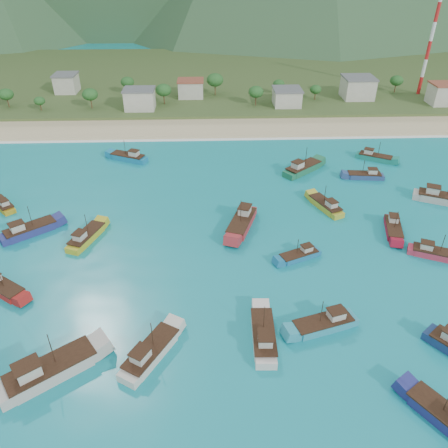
{
  "coord_description": "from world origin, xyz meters",
  "views": [
    {
      "loc": [
        -3.44,
        -53.38,
        48.93
      ],
      "look_at": [
        -0.85,
        18.0,
        3.0
      ],
      "focal_mm": 35.0,
      "sensor_mm": 36.0,
      "label": 1
    }
  ],
  "objects_px": {
    "boat_5": "(2,288)",
    "boat_27": "(374,158)",
    "boat_7": "(393,229)",
    "boat_15": "(242,223)",
    "boat_11": "(324,324)",
    "radio_tower": "(431,41)",
    "boat_25": "(86,237)",
    "boat_24": "(129,158)",
    "boat_28": "(365,176)",
    "boat_23": "(435,254)",
    "boat_9": "(303,169)",
    "boat_30": "(441,198)",
    "boat_4": "(50,371)",
    "boat_8": "(3,205)",
    "boat_18": "(299,256)",
    "boat_29": "(264,337)",
    "boat_12": "(150,353)",
    "boat_14": "(29,231)",
    "boat_26": "(447,419)",
    "boat_0": "(326,206)"
  },
  "relations": [
    {
      "from": "boat_5",
      "to": "boat_27",
      "type": "distance_m",
      "value": 93.69
    },
    {
      "from": "boat_7",
      "to": "boat_15",
      "type": "relative_size",
      "value": 0.78
    },
    {
      "from": "boat_5",
      "to": "boat_11",
      "type": "relative_size",
      "value": 0.9
    },
    {
      "from": "radio_tower",
      "to": "boat_5",
      "type": "xyz_separation_m",
      "value": [
        -113.73,
        -104.75,
        -19.51
      ]
    },
    {
      "from": "boat_25",
      "to": "boat_27",
      "type": "height_order",
      "value": "boat_25"
    },
    {
      "from": "boat_24",
      "to": "boat_27",
      "type": "height_order",
      "value": "boat_24"
    },
    {
      "from": "boat_28",
      "to": "boat_23",
      "type": "bearing_deg",
      "value": -168.76
    },
    {
      "from": "boat_9",
      "to": "boat_27",
      "type": "bearing_deg",
      "value": 67.81
    },
    {
      "from": "boat_24",
      "to": "boat_30",
      "type": "height_order",
      "value": "boat_30"
    },
    {
      "from": "boat_4",
      "to": "radio_tower",
      "type": "bearing_deg",
      "value": 104.72
    },
    {
      "from": "boat_4",
      "to": "boat_8",
      "type": "bearing_deg",
      "value": 171.75
    },
    {
      "from": "radio_tower",
      "to": "boat_8",
      "type": "bearing_deg",
      "value": -148.31
    },
    {
      "from": "boat_15",
      "to": "boat_18",
      "type": "xyz_separation_m",
      "value": [
        9.92,
        -10.91,
        -0.42
      ]
    },
    {
      "from": "radio_tower",
      "to": "boat_27",
      "type": "distance_m",
      "value": 67.64
    },
    {
      "from": "boat_23",
      "to": "boat_29",
      "type": "xyz_separation_m",
      "value": [
        -34.03,
        -19.11,
        0.14
      ]
    },
    {
      "from": "boat_28",
      "to": "boat_30",
      "type": "distance_m",
      "value": 18.25
    },
    {
      "from": "boat_12",
      "to": "boat_14",
      "type": "relative_size",
      "value": 1.01
    },
    {
      "from": "boat_12",
      "to": "boat_23",
      "type": "bearing_deg",
      "value": 54.04
    },
    {
      "from": "boat_12",
      "to": "boat_29",
      "type": "relative_size",
      "value": 1.01
    },
    {
      "from": "boat_4",
      "to": "boat_12",
      "type": "relative_size",
      "value": 1.19
    },
    {
      "from": "boat_7",
      "to": "boat_27",
      "type": "xyz_separation_m",
      "value": [
        7.59,
        34.48,
        0.02
      ]
    },
    {
      "from": "boat_14",
      "to": "boat_23",
      "type": "relative_size",
      "value": 1.12
    },
    {
      "from": "boat_8",
      "to": "boat_18",
      "type": "relative_size",
      "value": 0.96
    },
    {
      "from": "boat_4",
      "to": "boat_15",
      "type": "xyz_separation_m",
      "value": [
        28.18,
        35.76,
        -0.11
      ]
    },
    {
      "from": "boat_5",
      "to": "boat_15",
      "type": "relative_size",
      "value": 0.76
    },
    {
      "from": "boat_7",
      "to": "boat_23",
      "type": "distance_m",
      "value": 9.79
    },
    {
      "from": "boat_18",
      "to": "boat_15",
      "type": "bearing_deg",
      "value": 18.77
    },
    {
      "from": "boat_25",
      "to": "boat_26",
      "type": "bearing_deg",
      "value": -17.29
    },
    {
      "from": "boat_30",
      "to": "boat_0",
      "type": "bearing_deg",
      "value": -60.74
    },
    {
      "from": "boat_11",
      "to": "boat_23",
      "type": "bearing_deg",
      "value": -72.31
    },
    {
      "from": "boat_25",
      "to": "boat_18",
      "type": "bearing_deg",
      "value": 10.49
    },
    {
      "from": "boat_4",
      "to": "boat_24",
      "type": "relative_size",
      "value": 1.21
    },
    {
      "from": "boat_4",
      "to": "boat_12",
      "type": "bearing_deg",
      "value": 65.98
    },
    {
      "from": "boat_18",
      "to": "boat_26",
      "type": "height_order",
      "value": "boat_26"
    },
    {
      "from": "boat_25",
      "to": "boat_29",
      "type": "height_order",
      "value": "boat_29"
    },
    {
      "from": "boat_11",
      "to": "boat_26",
      "type": "height_order",
      "value": "boat_26"
    },
    {
      "from": "boat_7",
      "to": "boat_25",
      "type": "relative_size",
      "value": 0.94
    },
    {
      "from": "boat_4",
      "to": "boat_23",
      "type": "bearing_deg",
      "value": 75.23
    },
    {
      "from": "boat_9",
      "to": "boat_15",
      "type": "distance_m",
      "value": 30.44
    },
    {
      "from": "boat_27",
      "to": "boat_29",
      "type": "bearing_deg",
      "value": -1.29
    },
    {
      "from": "boat_7",
      "to": "boat_30",
      "type": "xyz_separation_m",
      "value": [
        15.11,
        11.5,
        0.24
      ]
    },
    {
      "from": "radio_tower",
      "to": "boat_25",
      "type": "relative_size",
      "value": 3.6
    },
    {
      "from": "boat_8",
      "to": "boat_12",
      "type": "distance_m",
      "value": 56.47
    },
    {
      "from": "boat_14",
      "to": "boat_27",
      "type": "bearing_deg",
      "value": 74.84
    },
    {
      "from": "boat_24",
      "to": "boat_26",
      "type": "bearing_deg",
      "value": -123.16
    },
    {
      "from": "boat_0",
      "to": "boat_26",
      "type": "distance_m",
      "value": 51.18
    },
    {
      "from": "boat_27",
      "to": "boat_30",
      "type": "distance_m",
      "value": 24.18
    },
    {
      "from": "boat_25",
      "to": "boat_28",
      "type": "relative_size",
      "value": 1.13
    },
    {
      "from": "boat_9",
      "to": "boat_30",
      "type": "xyz_separation_m",
      "value": [
        28.23,
        -16.35,
        -0.01
      ]
    },
    {
      "from": "boat_26",
      "to": "boat_29",
      "type": "relative_size",
      "value": 0.98
    }
  ]
}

